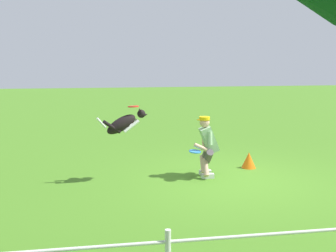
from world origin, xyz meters
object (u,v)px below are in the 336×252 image
at_px(person, 207,145).
at_px(dog, 124,123).
at_px(frisbee_flying, 133,106).
at_px(frisbee_held, 195,151).
at_px(training_cone, 249,160).

relative_size(person, dog, 1.23).
relative_size(frisbee_flying, frisbee_held, 0.92).
bearing_deg(dog, frisbee_held, -18.86).
relative_size(person, training_cone, 3.53).
bearing_deg(person, frisbee_flying, 2.44).
distance_m(person, frisbee_held, 0.40).
xyz_separation_m(person, frisbee_held, (0.31, 0.22, -0.09)).
height_order(frisbee_flying, frisbee_held, frisbee_flying).
bearing_deg(frisbee_held, dog, -7.90).
bearing_deg(person, training_cone, -152.22).
relative_size(dog, training_cone, 2.88).
height_order(person, frisbee_held, person).
height_order(dog, frisbee_held, dog).
distance_m(dog, frisbee_held, 1.57).
xyz_separation_m(dog, frisbee_flying, (-0.20, -0.04, 0.34)).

